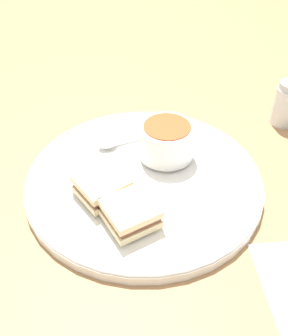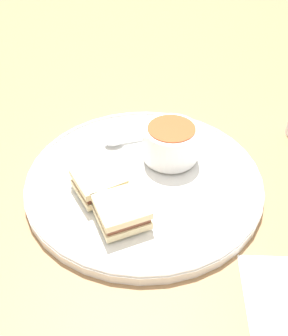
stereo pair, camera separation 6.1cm
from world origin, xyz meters
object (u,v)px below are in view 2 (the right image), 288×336
at_px(sandwich_half_near, 99,182).
at_px(sandwich_half_far, 122,211).
at_px(soup_bowl, 171,142).
at_px(spoon, 119,141).

height_order(sandwich_half_near, sandwich_half_far, same).
height_order(soup_bowl, sandwich_half_near, soup_bowl).
bearing_deg(soup_bowl, sandwich_half_far, 153.84).
xyz_separation_m(spoon, sandwich_half_near, (-0.12, 0.02, 0.01)).
bearing_deg(sandwich_half_far, soup_bowl, -26.16).
xyz_separation_m(sandwich_half_near, sandwich_half_far, (-0.06, -0.04, 0.00)).
bearing_deg(spoon, soup_bowl, 140.02).
xyz_separation_m(soup_bowl, spoon, (0.04, 0.09, -0.03)).
bearing_deg(soup_bowl, spoon, 68.05).
height_order(spoon, sandwich_half_near, sandwich_half_near).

